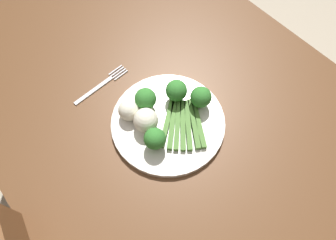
{
  "coord_description": "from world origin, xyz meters",
  "views": [
    {
      "loc": [
        0.33,
        -0.26,
        1.42
      ],
      "look_at": [
        0.06,
        -0.04,
        0.77
      ],
      "focal_mm": 32.76,
      "sensor_mm": 36.0,
      "label": 1
    }
  ],
  "objects_px": {
    "plate": "(168,122)",
    "broccoli_back": "(176,91)",
    "cauliflower_outer_edge": "(129,110)",
    "fork": "(102,85)",
    "dining_table": "(164,117)",
    "cauliflower_near_fork": "(146,120)",
    "broccoli_front_left": "(145,99)",
    "asparagus_bundle": "(183,124)",
    "broccoli_left": "(155,139)",
    "broccoli_right": "(201,97)"
  },
  "relations": [
    {
      "from": "asparagus_bundle",
      "to": "cauliflower_outer_edge",
      "type": "relative_size",
      "value": 3.07
    },
    {
      "from": "cauliflower_near_fork",
      "to": "fork",
      "type": "distance_m",
      "value": 0.18
    },
    {
      "from": "fork",
      "to": "broccoli_back",
      "type": "bearing_deg",
      "value": -58.55
    },
    {
      "from": "cauliflower_outer_edge",
      "to": "fork",
      "type": "bearing_deg",
      "value": 179.82
    },
    {
      "from": "broccoli_back",
      "to": "broccoli_right",
      "type": "bearing_deg",
      "value": 32.93
    },
    {
      "from": "broccoli_front_left",
      "to": "broccoli_left",
      "type": "bearing_deg",
      "value": -26.47
    },
    {
      "from": "dining_table",
      "to": "asparagus_bundle",
      "type": "relative_size",
      "value": 9.21
    },
    {
      "from": "cauliflower_near_fork",
      "to": "broccoli_front_left",
      "type": "bearing_deg",
      "value": 142.92
    },
    {
      "from": "asparagus_bundle",
      "to": "dining_table",
      "type": "bearing_deg",
      "value": -152.18
    },
    {
      "from": "dining_table",
      "to": "cauliflower_near_fork",
      "type": "relative_size",
      "value": 24.26
    },
    {
      "from": "dining_table",
      "to": "broccoli_back",
      "type": "xyz_separation_m",
      "value": [
        0.03,
        0.01,
        0.16
      ]
    },
    {
      "from": "cauliflower_outer_edge",
      "to": "broccoli_front_left",
      "type": "bearing_deg",
      "value": 82.87
    },
    {
      "from": "broccoli_back",
      "to": "cauliflower_near_fork",
      "type": "xyz_separation_m",
      "value": [
        0.01,
        -0.1,
        -0.01
      ]
    },
    {
      "from": "fork",
      "to": "cauliflower_near_fork",
      "type": "bearing_deg",
      "value": -89.7
    },
    {
      "from": "broccoli_back",
      "to": "fork",
      "type": "height_order",
      "value": "broccoli_back"
    },
    {
      "from": "plate",
      "to": "broccoli_front_left",
      "type": "height_order",
      "value": "broccoli_front_left"
    },
    {
      "from": "broccoli_left",
      "to": "broccoli_back",
      "type": "bearing_deg",
      "value": 118.8
    },
    {
      "from": "plate",
      "to": "cauliflower_near_fork",
      "type": "xyz_separation_m",
      "value": [
        -0.02,
        -0.05,
        0.04
      ]
    },
    {
      "from": "plate",
      "to": "broccoli_back",
      "type": "bearing_deg",
      "value": 122.34
    },
    {
      "from": "broccoli_back",
      "to": "fork",
      "type": "distance_m",
      "value": 0.21
    },
    {
      "from": "broccoli_left",
      "to": "broccoli_right",
      "type": "distance_m",
      "value": 0.15
    },
    {
      "from": "broccoli_front_left",
      "to": "cauliflower_near_fork",
      "type": "distance_m",
      "value": 0.05
    },
    {
      "from": "cauliflower_near_fork",
      "to": "broccoli_back",
      "type": "bearing_deg",
      "value": 97.04
    },
    {
      "from": "asparagus_bundle",
      "to": "fork",
      "type": "height_order",
      "value": "asparagus_bundle"
    },
    {
      "from": "broccoli_left",
      "to": "cauliflower_near_fork",
      "type": "relative_size",
      "value": 1.05
    },
    {
      "from": "cauliflower_near_fork",
      "to": "asparagus_bundle",
      "type": "bearing_deg",
      "value": 51.66
    },
    {
      "from": "broccoli_back",
      "to": "broccoli_front_left",
      "type": "bearing_deg",
      "value": -113.15
    },
    {
      "from": "broccoli_front_left",
      "to": "broccoli_right",
      "type": "relative_size",
      "value": 1.01
    },
    {
      "from": "dining_table",
      "to": "plate",
      "type": "bearing_deg",
      "value": -32.29
    },
    {
      "from": "dining_table",
      "to": "broccoli_front_left",
      "type": "bearing_deg",
      "value": -90.77
    },
    {
      "from": "asparagus_bundle",
      "to": "cauliflower_near_fork",
      "type": "height_order",
      "value": "cauliflower_near_fork"
    },
    {
      "from": "broccoli_front_left",
      "to": "broccoli_left",
      "type": "xyz_separation_m",
      "value": [
        0.1,
        -0.05,
        -0.0
      ]
    },
    {
      "from": "broccoli_front_left",
      "to": "broccoli_left",
      "type": "distance_m",
      "value": 0.11
    },
    {
      "from": "dining_table",
      "to": "broccoli_back",
      "type": "height_order",
      "value": "broccoli_back"
    },
    {
      "from": "broccoli_back",
      "to": "cauliflower_outer_edge",
      "type": "distance_m",
      "value": 0.12
    },
    {
      "from": "plate",
      "to": "asparagus_bundle",
      "type": "bearing_deg",
      "value": 32.33
    },
    {
      "from": "cauliflower_near_fork",
      "to": "fork",
      "type": "bearing_deg",
      "value": -175.8
    },
    {
      "from": "broccoli_back",
      "to": "cauliflower_outer_edge",
      "type": "height_order",
      "value": "broccoli_back"
    },
    {
      "from": "broccoli_back",
      "to": "cauliflower_near_fork",
      "type": "distance_m",
      "value": 0.1
    },
    {
      "from": "asparagus_bundle",
      "to": "broccoli_back",
      "type": "xyz_separation_m",
      "value": [
        -0.07,
        0.04,
        0.03
      ]
    },
    {
      "from": "broccoli_front_left",
      "to": "fork",
      "type": "distance_m",
      "value": 0.15
    },
    {
      "from": "broccoli_back",
      "to": "broccoli_right",
      "type": "xyz_separation_m",
      "value": [
        0.05,
        0.03,
        -0.0
      ]
    },
    {
      "from": "broccoli_left",
      "to": "fork",
      "type": "height_order",
      "value": "broccoli_left"
    },
    {
      "from": "plate",
      "to": "broccoli_left",
      "type": "xyz_separation_m",
      "value": [
        0.03,
        -0.06,
        0.04
      ]
    },
    {
      "from": "dining_table",
      "to": "cauliflower_outer_edge",
      "type": "bearing_deg",
      "value": -93.64
    },
    {
      "from": "dining_table",
      "to": "broccoli_left",
      "type": "xyz_separation_m",
      "value": [
        0.09,
        -0.1,
        0.15
      ]
    },
    {
      "from": "broccoli_left",
      "to": "fork",
      "type": "xyz_separation_m",
      "value": [
        -0.23,
        0.0,
        -0.05
      ]
    },
    {
      "from": "broccoli_left",
      "to": "cauliflower_outer_edge",
      "type": "xyz_separation_m",
      "value": [
        -0.1,
        0.0,
        -0.01
      ]
    },
    {
      "from": "broccoli_back",
      "to": "cauliflower_near_fork",
      "type": "bearing_deg",
      "value": -82.96
    },
    {
      "from": "broccoli_front_left",
      "to": "cauliflower_outer_edge",
      "type": "relative_size",
      "value": 1.27
    }
  ]
}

